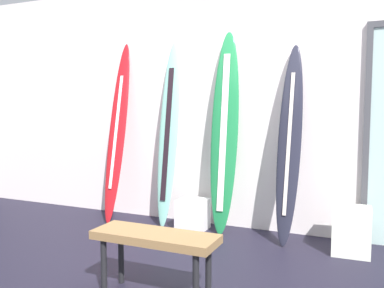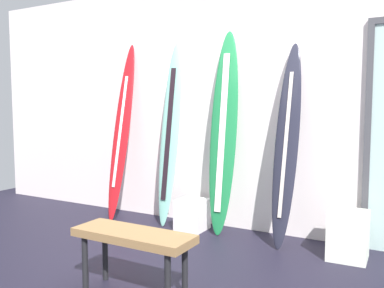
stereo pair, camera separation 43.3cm
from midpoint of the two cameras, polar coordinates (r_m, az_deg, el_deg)
ground at (r=3.89m, az=-5.36°, el=-15.78°), size 8.00×8.00×0.04m
wall_back at (r=4.81m, az=2.14°, el=5.55°), size 7.20×0.20×2.80m
surfboard_crimson at (r=5.08m, az=-12.59°, el=1.64°), size 0.23×0.52×2.13m
surfboard_seafoam at (r=4.78m, az=-5.85°, el=1.19°), size 0.23×0.39×2.11m
surfboard_emerald at (r=4.48m, az=1.71°, el=1.49°), size 0.32×0.39×2.18m
surfboard_charcoal at (r=4.21m, az=10.33°, el=-0.09°), size 0.24×0.49×2.00m
display_block_left at (r=4.14m, az=18.18°, el=-11.22°), size 0.35×0.35×0.43m
display_block_center at (r=4.69m, az=-2.59°, el=-9.63°), size 0.31×0.31×0.34m
bench at (r=3.07m, az=-9.21°, el=-13.13°), size 0.91×0.32×0.48m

